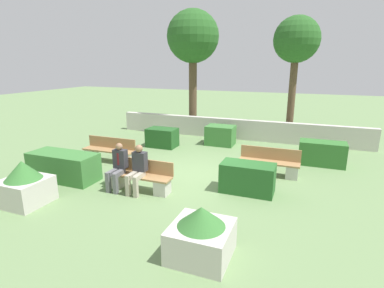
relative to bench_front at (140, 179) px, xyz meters
The scene contains 16 objects.
ground_plane 1.96m from the bench_front, 55.20° to the left, with size 60.00×60.00×0.00m, color #6B8956.
perimeter_wall 6.97m from the bench_front, 80.91° to the left, with size 11.90×0.30×0.94m.
bench_front is the anchor object (origin of this frame).
bench_left_side 3.00m from the bench_front, 142.55° to the left, with size 2.00×0.49×0.86m.
bench_right_side 4.12m from the bench_front, 38.13° to the left, with size 1.91×0.48×0.86m.
person_seated_man 0.73m from the bench_front, 166.63° to the right, with size 0.38×0.64×1.32m.
person_seated_woman 0.43m from the bench_front, 74.05° to the right, with size 0.38×0.64×1.34m.
hedge_block_near_left 5.62m from the bench_front, 82.26° to the left, with size 1.21×0.90×0.85m.
hedge_block_near_right 6.44m from the bench_front, 41.12° to the left, with size 1.54×0.75×0.84m.
hedge_block_mid_left 4.59m from the bench_front, 108.90° to the left, with size 1.25×0.82×0.80m.
hedge_block_mid_right 2.60m from the bench_front, behind, with size 2.16×0.89×0.85m.
hedge_block_far_left 3.02m from the bench_front, 18.46° to the left, with size 1.46×0.75×0.83m.
planter_corner_left 3.46m from the bench_front, 40.29° to the right, with size 1.09×1.09×1.00m.
planter_corner_right 2.90m from the bench_front, 141.63° to the right, with size 1.06×1.06×1.14m.
tree_leftmost 9.09m from the bench_front, 100.34° to the left, with size 2.60×2.60×6.08m.
tree_center_left 9.55m from the bench_front, 66.25° to the left, with size 2.04×2.04×5.53m.
Camera 1 is at (3.14, -8.41, 3.48)m, focal length 28.00 mm.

